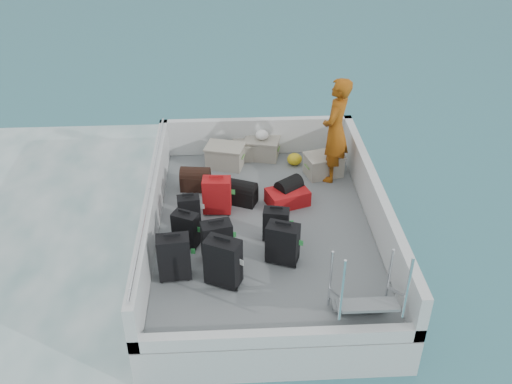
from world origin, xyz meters
TOP-DOWN VIEW (x-y plane):
  - ground at (0.00, 0.00)m, footprint 160.00×160.00m
  - ferry_hull at (0.00, 0.00)m, footprint 3.60×5.00m
  - deck at (0.00, 0.00)m, footprint 3.30×4.70m
  - deck_fittings at (0.35, -0.32)m, footprint 3.60×5.00m
  - suitcase_0 at (-1.32, -1.14)m, footprint 0.47×0.29m
  - suitcase_1 at (-1.20, -0.41)m, footprint 0.43×0.36m
  - suitcase_2 at (-1.18, 0.12)m, footprint 0.37×0.25m
  - suitcase_3 at (-0.65, -1.29)m, footprint 0.55×0.45m
  - suitcase_4 at (-0.74, -0.77)m, footprint 0.47×0.34m
  - suitcase_5 at (-0.74, 0.44)m, footprint 0.47×0.30m
  - suitcase_6 at (0.20, -0.86)m, footprint 0.52×0.41m
  - suitcase_7 at (0.15, -0.35)m, footprint 0.42×0.29m
  - suitcase_8 at (0.42, 0.61)m, footprint 0.77×0.63m
  - duffel_0 at (-1.12, 1.16)m, footprint 0.54×0.36m
  - duffel_1 at (-0.32, 0.68)m, footprint 0.53×0.45m
  - duffel_2 at (0.45, 0.74)m, footprint 0.53×0.50m
  - crate_0 at (-0.60, 1.92)m, footprint 0.74×0.60m
  - crate_1 at (-0.17, 2.20)m, footprint 0.53×0.38m
  - crate_2 at (0.09, 2.20)m, footprint 0.68×0.54m
  - crate_3 at (1.16, 1.52)m, footprint 0.71×0.58m
  - yellow_bag at (0.68, 1.91)m, footprint 0.28×0.26m
  - white_bag at (0.09, 2.20)m, footprint 0.24×0.24m
  - passenger at (1.30, 1.41)m, footprint 0.73×0.82m

SIDE VIEW (x-z plane):
  - ground at x=0.00m, z-range 0.00..0.00m
  - ferry_hull at x=0.00m, z-range 0.00..0.60m
  - deck at x=0.00m, z-range 0.60..0.62m
  - yellow_bag at x=0.68m, z-range 0.62..0.84m
  - suitcase_8 at x=0.42m, z-range 0.62..0.88m
  - crate_1 at x=-0.17m, z-range 0.62..0.93m
  - duffel_0 at x=-1.12m, z-range 0.62..0.94m
  - duffel_1 at x=-0.32m, z-range 0.62..0.94m
  - duffel_2 at x=0.45m, z-range 0.62..0.94m
  - crate_2 at x=0.09m, z-range 0.62..0.98m
  - crate_3 at x=1.16m, z-range 0.62..0.99m
  - crate_0 at x=-0.60m, z-range 0.62..1.01m
  - suitcase_2 at x=-1.18m, z-range 0.62..1.12m
  - suitcase_7 at x=0.15m, z-range 0.62..1.16m
  - suitcase_1 at x=-1.20m, z-range 0.62..1.18m
  - suitcase_5 at x=-0.74m, z-range 0.62..1.24m
  - suitcase_6 at x=0.20m, z-range 0.62..1.25m
  - suitcase_4 at x=-0.74m, z-range 0.62..1.25m
  - suitcase_0 at x=-1.32m, z-range 0.62..1.31m
  - suitcase_3 at x=-0.65m, z-range 0.62..1.34m
  - deck_fittings at x=0.35m, z-range 0.54..1.44m
  - white_bag at x=0.09m, z-range 0.98..1.16m
  - passenger at x=1.30m, z-range 0.62..2.50m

